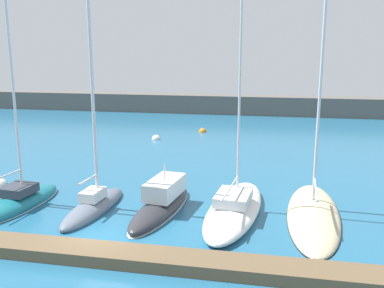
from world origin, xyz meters
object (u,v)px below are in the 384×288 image
at_px(mooring_buoy_white, 156,139).
at_px(mooring_buoy_orange, 203,132).
at_px(motorboat_charcoal_fourth, 162,203).
at_px(sailboat_teal_second, 18,201).
at_px(sailboat_sand_sixth, 313,212).
at_px(sailboat_slate_third, 94,203).
at_px(sailboat_white_fifth, 234,207).

height_order(mooring_buoy_white, mooring_buoy_orange, mooring_buoy_white).
bearing_deg(motorboat_charcoal_fourth, sailboat_teal_second, 104.09).
bearing_deg(sailboat_teal_second, mooring_buoy_orange, -8.47).
relative_size(sailboat_sand_sixth, mooring_buoy_white, 24.77).
height_order(sailboat_slate_third, sailboat_white_fifth, sailboat_white_fifth).
distance_m(sailboat_teal_second, mooring_buoy_orange, 25.10).
bearing_deg(sailboat_teal_second, sailboat_white_fifth, -78.06).
relative_size(sailboat_teal_second, motorboat_charcoal_fourth, 1.94).
relative_size(sailboat_slate_third, motorboat_charcoal_fourth, 1.74).
bearing_deg(sailboat_teal_second, sailboat_slate_third, -79.72).
bearing_deg(mooring_buoy_orange, sailboat_white_fifth, -76.16).
relative_size(sailboat_teal_second, sailboat_slate_third, 1.11).
bearing_deg(mooring_buoy_white, sailboat_sand_sixth, -52.51).
xyz_separation_m(motorboat_charcoal_fourth, mooring_buoy_white, (-5.60, 18.61, -0.46)).
height_order(sailboat_white_fifth, mooring_buoy_orange, sailboat_white_fifth).
xyz_separation_m(sailboat_slate_third, mooring_buoy_white, (-1.91, 19.31, -0.41)).
distance_m(sailboat_teal_second, mooring_buoy_white, 19.78).
bearing_deg(sailboat_white_fifth, sailboat_sand_sixth, -77.23).
bearing_deg(sailboat_sand_sixth, motorboat_charcoal_fourth, 97.82).
xyz_separation_m(sailboat_teal_second, mooring_buoy_orange, (6.38, 24.28, -0.34)).
xyz_separation_m(sailboat_slate_third, sailboat_white_fifth, (7.65, 0.89, 0.04)).
bearing_deg(sailboat_sand_sixth, mooring_buoy_orange, 26.20).
distance_m(sailboat_sand_sixth, mooring_buoy_white, 22.52).
distance_m(motorboat_charcoal_fourth, sailboat_sand_sixth, 8.15).
bearing_deg(sailboat_white_fifth, motorboat_charcoal_fourth, 98.05).
distance_m(sailboat_slate_third, mooring_buoy_orange, 24.05).
relative_size(sailboat_slate_third, sailboat_white_fifth, 0.64).
distance_m(sailboat_slate_third, mooring_buoy_white, 19.40).
height_order(sailboat_white_fifth, sailboat_sand_sixth, sailboat_sand_sixth).
relative_size(mooring_buoy_white, mooring_buoy_orange, 1.05).
bearing_deg(mooring_buoy_orange, sailboat_sand_sixth, -66.43).
xyz_separation_m(sailboat_white_fifth, mooring_buoy_orange, (-5.69, 23.08, -0.45)).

